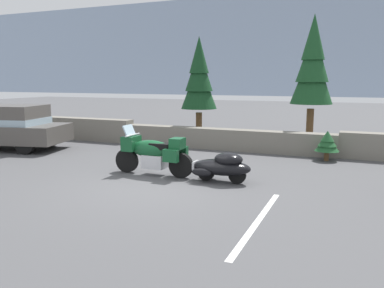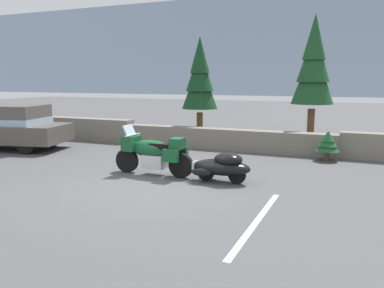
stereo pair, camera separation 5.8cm
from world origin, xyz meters
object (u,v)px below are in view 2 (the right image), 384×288
object	(u,v)px
car_shaped_trailer	(222,166)
pine_tree_tall	(314,64)
suv_at_left_edge	(4,126)
pine_tree_secondary	(200,77)
touring_motorcycle	(153,152)

from	to	relation	value
car_shaped_trailer	pine_tree_tall	size ratio (longest dim) A/B	0.44
suv_at_left_edge	pine_tree_tall	world-z (taller)	pine_tree_tall
suv_at_left_edge	pine_tree_tall	xyz separation A→B (m)	(10.39, 5.15, 2.29)
suv_at_left_edge	pine_tree_secondary	bearing A→B (deg)	34.74
suv_at_left_edge	pine_tree_secondary	distance (m)	7.66
car_shaped_trailer	pine_tree_secondary	distance (m)	6.81
touring_motorcycle	pine_tree_secondary	bearing A→B (deg)	99.36
car_shaped_trailer	pine_tree_secondary	bearing A→B (deg)	116.86
car_shaped_trailer	pine_tree_tall	bearing A→B (deg)	78.31
suv_at_left_edge	pine_tree_tall	bearing A→B (deg)	26.39
touring_motorcycle	car_shaped_trailer	world-z (taller)	touring_motorcycle
touring_motorcycle	suv_at_left_edge	distance (m)	7.21
touring_motorcycle	pine_tree_secondary	xyz separation A→B (m)	(-0.94, 5.72, 2.05)
car_shaped_trailer	pine_tree_secondary	xyz separation A→B (m)	(-2.90, 5.73, 2.26)
touring_motorcycle	car_shaped_trailer	xyz separation A→B (m)	(1.96, -0.01, -0.21)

